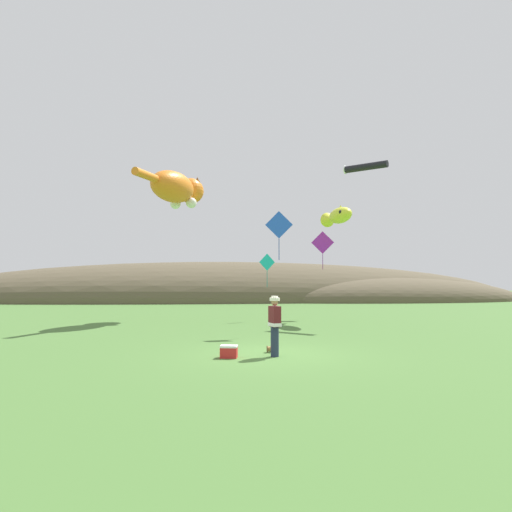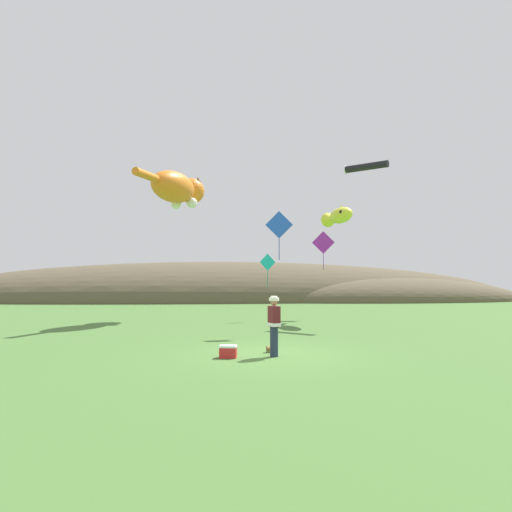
{
  "view_description": "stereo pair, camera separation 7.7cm",
  "coord_description": "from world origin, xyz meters",
  "px_view_note": "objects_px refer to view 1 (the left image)",
  "views": [
    {
      "loc": [
        -1.99,
        -13.76,
        2.33
      ],
      "look_at": [
        0.0,
        4.0,
        3.16
      ],
      "focal_mm": 32.0,
      "sensor_mm": 36.0,
      "label": 1
    },
    {
      "loc": [
        -1.91,
        -13.77,
        2.33
      ],
      "look_at": [
        0.0,
        4.0,
        3.16
      ],
      "focal_mm": 32.0,
      "sensor_mm": 36.0,
      "label": 2
    }
  ],
  "objects_px": {
    "festival_attendant": "(275,324)",
    "kite_fish_windsock": "(338,216)",
    "kite_tube_streamer": "(365,167)",
    "kite_spool": "(269,349)",
    "kite_diamond_teal": "(267,263)",
    "kite_giant_cat": "(177,189)",
    "kite_diamond_blue": "(279,225)",
    "kite_diamond_violet": "(323,243)",
    "picnic_cooler": "(229,352)"
  },
  "relations": [
    {
      "from": "festival_attendant",
      "to": "kite_diamond_blue",
      "type": "bearing_deg",
      "value": 79.32
    },
    {
      "from": "kite_giant_cat",
      "to": "festival_attendant",
      "type": "bearing_deg",
      "value": -73.01
    },
    {
      "from": "kite_diamond_blue",
      "to": "kite_fish_windsock",
      "type": "bearing_deg",
      "value": 50.04
    },
    {
      "from": "picnic_cooler",
      "to": "kite_giant_cat",
      "type": "height_order",
      "value": "kite_giant_cat"
    },
    {
      "from": "kite_tube_streamer",
      "to": "kite_diamond_violet",
      "type": "xyz_separation_m",
      "value": [
        -1.35,
        3.38,
        -3.63
      ]
    },
    {
      "from": "kite_fish_windsock",
      "to": "kite_diamond_teal",
      "type": "height_order",
      "value": "kite_fish_windsock"
    },
    {
      "from": "kite_diamond_teal",
      "to": "kite_diamond_blue",
      "type": "height_order",
      "value": "kite_diamond_blue"
    },
    {
      "from": "kite_diamond_violet",
      "to": "kite_tube_streamer",
      "type": "bearing_deg",
      "value": -68.2
    },
    {
      "from": "picnic_cooler",
      "to": "kite_giant_cat",
      "type": "xyz_separation_m",
      "value": [
        -2.26,
        11.89,
        7.02
      ]
    },
    {
      "from": "kite_giant_cat",
      "to": "kite_tube_streamer",
      "type": "height_order",
      "value": "kite_giant_cat"
    },
    {
      "from": "kite_giant_cat",
      "to": "kite_diamond_teal",
      "type": "height_order",
      "value": "kite_giant_cat"
    },
    {
      "from": "kite_giant_cat",
      "to": "kite_diamond_teal",
      "type": "xyz_separation_m",
      "value": [
        4.92,
        -0.62,
        -4.08
      ]
    },
    {
      "from": "festival_attendant",
      "to": "kite_diamond_violet",
      "type": "height_order",
      "value": "kite_diamond_violet"
    },
    {
      "from": "kite_giant_cat",
      "to": "kite_diamond_violet",
      "type": "distance_m",
      "value": 8.79
    },
    {
      "from": "picnic_cooler",
      "to": "kite_diamond_violet",
      "type": "height_order",
      "value": "kite_diamond_violet"
    },
    {
      "from": "kite_diamond_violet",
      "to": "kite_diamond_blue",
      "type": "distance_m",
      "value": 7.78
    },
    {
      "from": "festival_attendant",
      "to": "kite_tube_streamer",
      "type": "bearing_deg",
      "value": 55.72
    },
    {
      "from": "kite_spool",
      "to": "kite_diamond_teal",
      "type": "bearing_deg",
      "value": 82.56
    },
    {
      "from": "festival_attendant",
      "to": "kite_tube_streamer",
      "type": "relative_size",
      "value": 0.9
    },
    {
      "from": "kite_tube_streamer",
      "to": "kite_spool",
      "type": "bearing_deg",
      "value": -126.89
    },
    {
      "from": "kite_giant_cat",
      "to": "kite_fish_windsock",
      "type": "bearing_deg",
      "value": -11.87
    },
    {
      "from": "kite_fish_windsock",
      "to": "kite_diamond_teal",
      "type": "distance_m",
      "value": 4.53
    },
    {
      "from": "kite_giant_cat",
      "to": "kite_diamond_blue",
      "type": "height_order",
      "value": "kite_giant_cat"
    },
    {
      "from": "festival_attendant",
      "to": "kite_fish_windsock",
      "type": "xyz_separation_m",
      "value": [
        4.93,
        10.04,
        4.61
      ]
    },
    {
      "from": "kite_giant_cat",
      "to": "kite_tube_streamer",
      "type": "bearing_deg",
      "value": -17.29
    },
    {
      "from": "kite_diamond_teal",
      "to": "kite_diamond_violet",
      "type": "distance_m",
      "value": 3.7
    },
    {
      "from": "picnic_cooler",
      "to": "kite_diamond_teal",
      "type": "bearing_deg",
      "value": 76.72
    },
    {
      "from": "festival_attendant",
      "to": "kite_giant_cat",
      "type": "bearing_deg",
      "value": 106.99
    },
    {
      "from": "picnic_cooler",
      "to": "kite_fish_windsock",
      "type": "distance_m",
      "value": 13.05
    },
    {
      "from": "kite_spool",
      "to": "kite_diamond_blue",
      "type": "distance_m",
      "value": 6.47
    },
    {
      "from": "festival_attendant",
      "to": "kite_fish_windsock",
      "type": "height_order",
      "value": "kite_fish_windsock"
    },
    {
      "from": "festival_attendant",
      "to": "picnic_cooler",
      "type": "xyz_separation_m",
      "value": [
        -1.35,
        -0.06,
        -0.77
      ]
    },
    {
      "from": "kite_tube_streamer",
      "to": "kite_diamond_teal",
      "type": "bearing_deg",
      "value": 153.18
    },
    {
      "from": "picnic_cooler",
      "to": "kite_diamond_teal",
      "type": "height_order",
      "value": "kite_diamond_teal"
    },
    {
      "from": "picnic_cooler",
      "to": "kite_diamond_violet",
      "type": "distance_m",
      "value": 14.28
    },
    {
      "from": "kite_spool",
      "to": "kite_tube_streamer",
      "type": "distance_m",
      "value": 12.81
    },
    {
      "from": "kite_tube_streamer",
      "to": "kite_diamond_violet",
      "type": "height_order",
      "value": "kite_tube_streamer"
    },
    {
      "from": "festival_attendant",
      "to": "kite_tube_streamer",
      "type": "xyz_separation_m",
      "value": [
        6.02,
        8.84,
        6.99
      ]
    },
    {
      "from": "picnic_cooler",
      "to": "kite_tube_streamer",
      "type": "distance_m",
      "value": 13.92
    },
    {
      "from": "festival_attendant",
      "to": "kite_diamond_teal",
      "type": "height_order",
      "value": "kite_diamond_teal"
    },
    {
      "from": "kite_diamond_violet",
      "to": "kite_diamond_blue",
      "type": "xyz_separation_m",
      "value": [
        -3.66,
        -6.86,
        0.19
      ]
    },
    {
      "from": "kite_giant_cat",
      "to": "kite_diamond_blue",
      "type": "xyz_separation_m",
      "value": [
        4.63,
        -6.48,
        -2.7
      ]
    },
    {
      "from": "festival_attendant",
      "to": "kite_diamond_blue",
      "type": "height_order",
      "value": "kite_diamond_blue"
    },
    {
      "from": "festival_attendant",
      "to": "kite_diamond_teal",
      "type": "relative_size",
      "value": 0.97
    },
    {
      "from": "kite_diamond_violet",
      "to": "festival_attendant",
      "type": "bearing_deg",
      "value": -110.94
    },
    {
      "from": "kite_spool",
      "to": "kite_diamond_teal",
      "type": "relative_size",
      "value": 0.12
    },
    {
      "from": "festival_attendant",
      "to": "kite_giant_cat",
      "type": "xyz_separation_m",
      "value": [
        -3.62,
        11.84,
        6.25
      ]
    },
    {
      "from": "kite_giant_cat",
      "to": "kite_diamond_violet",
      "type": "height_order",
      "value": "kite_giant_cat"
    },
    {
      "from": "kite_tube_streamer",
      "to": "kite_diamond_violet",
      "type": "relative_size",
      "value": 0.89
    },
    {
      "from": "picnic_cooler",
      "to": "kite_diamond_blue",
      "type": "distance_m",
      "value": 7.31
    }
  ]
}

